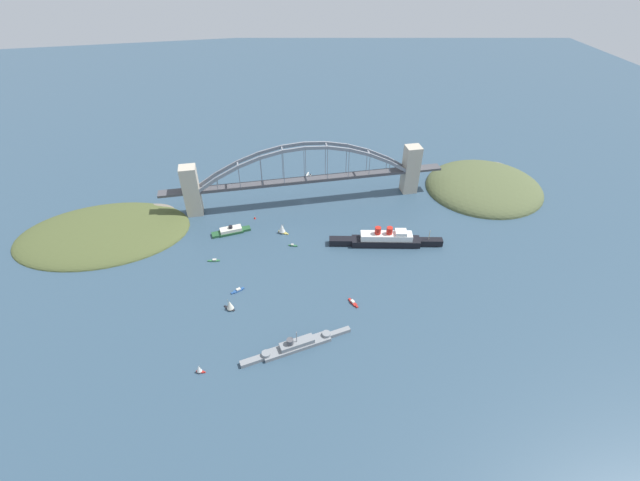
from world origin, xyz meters
name	(u,v)px	position (x,y,z in m)	size (l,w,h in m)	color
ground_plane	(306,201)	(0.00, 0.00, 0.00)	(1400.00, 1400.00, 0.00)	#334C60
harbor_arch_bridge	(305,178)	(0.00, 0.00, 28.14)	(289.15, 14.41, 65.25)	#BCB29E
headland_west_shore	(484,188)	(-197.42, 9.86, 0.00)	(125.88, 120.05, 31.93)	#515B38
headland_east_shore	(106,233)	(195.91, 18.58, 0.00)	(159.58, 105.41, 18.13)	#4C562D
ocean_liner	(385,239)	(-59.65, 85.63, 5.72)	(102.92, 28.52, 19.13)	black
naval_cruiser	(296,345)	(38.32, 187.11, 2.73)	(81.73, 20.93, 16.54)	gray
harbor_ferry_steamer	(231,231)	(79.04, 40.57, 2.42)	(37.21, 12.74, 7.92)	#23512D
seaplane_taxiing_near_bridge	(308,176)	(-10.92, -49.64, 1.89)	(8.00, 10.82, 4.79)	#B7B7B2
small_boat_0	(199,369)	(105.16, 194.80, 3.50)	(6.33, 4.49, 7.48)	#B2231E
small_boat_1	(214,260)	(95.17, 79.77, 0.80)	(10.67, 3.08, 2.27)	#2D6B3D
small_boat_2	(282,228)	(31.00, 49.81, 5.23)	(9.73, 8.89, 11.28)	gold
small_boat_3	(353,303)	(-12.17, 152.71, 0.88)	(5.82, 11.12, 2.43)	#B2231E
small_boat_4	(293,245)	(24.09, 71.91, 0.77)	(8.06, 3.88, 2.17)	#2D6B3D
small_boat_5	(230,305)	(82.89, 140.54, 4.66)	(8.95, 8.46, 10.14)	black
small_boat_6	(238,290)	(76.29, 121.45, 0.83)	(11.12, 6.17, 2.32)	#234C8C
channel_marker_buoy	(255,218)	(54.97, 21.44, 1.12)	(2.20, 2.20, 2.75)	red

